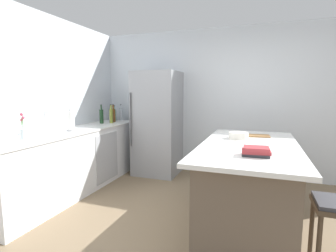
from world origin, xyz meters
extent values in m
plane|color=#7A664C|center=(0.00, 0.00, 0.00)|extent=(7.20, 7.20, 0.00)
cube|color=silver|center=(0.00, 2.25, 1.30)|extent=(6.00, 0.10, 2.60)
cube|color=silver|center=(-2.45, 0.00, 1.30)|extent=(0.10, 6.00, 2.60)
cube|color=white|center=(-2.09, 0.65, 0.45)|extent=(0.63, 2.89, 0.91)
cube|color=white|center=(-2.09, 0.65, 0.92)|extent=(0.66, 2.92, 0.03)
cube|color=#B2B5BA|center=(-1.77, 1.02, 0.45)|extent=(0.01, 0.60, 0.76)
cube|color=brown|center=(0.42, 0.44, 0.44)|extent=(0.85, 1.83, 0.88)
cube|color=white|center=(0.42, 0.44, 0.90)|extent=(1.01, 2.03, 0.04)
cube|color=#93969B|center=(-1.24, 1.85, 0.92)|extent=(0.77, 0.70, 1.85)
cylinder|color=#4C4C51|center=(-1.58, 1.48, 1.02)|extent=(0.02, 0.02, 0.92)
cylinder|color=#473828|center=(0.98, -0.38, 0.29)|extent=(0.04, 0.04, 0.58)
cylinder|color=#473828|center=(0.98, -0.08, 0.29)|extent=(0.04, 0.04, 0.58)
cylinder|color=silver|center=(-2.15, 0.17, 0.95)|extent=(0.05, 0.05, 0.02)
cylinder|color=silver|center=(-2.15, 0.17, 1.10)|extent=(0.02, 0.02, 0.28)
cylinder|color=silver|center=(-2.09, 0.17, 1.22)|extent=(0.14, 0.02, 0.02)
cylinder|color=silver|center=(-2.06, -0.25, 1.00)|extent=(0.07, 0.07, 0.13)
cylinder|color=#4C7F3D|center=(-2.07, -0.25, 1.08)|extent=(0.01, 0.02, 0.18)
sphere|color=#DB4C66|center=(-2.07, -0.25, 1.17)|extent=(0.04, 0.04, 0.04)
cylinder|color=#4C7F3D|center=(-2.05, -0.26, 1.11)|extent=(0.01, 0.02, 0.25)
sphere|color=#DB4C66|center=(-2.05, -0.26, 1.23)|extent=(0.04, 0.04, 0.04)
cylinder|color=#4C7F3D|center=(-2.04, -0.25, 1.09)|extent=(0.01, 0.04, 0.21)
sphere|color=#DB4C66|center=(-2.04, -0.25, 1.19)|extent=(0.04, 0.04, 0.04)
cylinder|color=gray|center=(-2.03, 0.51, 0.94)|extent=(0.14, 0.14, 0.01)
cylinder|color=white|center=(-2.03, 0.51, 1.08)|extent=(0.11, 0.11, 0.26)
cylinder|color=gray|center=(-2.03, 0.51, 1.23)|extent=(0.02, 0.02, 0.04)
cylinder|color=silver|center=(-2.07, 2.01, 1.05)|extent=(0.07, 0.07, 0.23)
cylinder|color=silver|center=(-2.07, 2.01, 1.20)|extent=(0.03, 0.03, 0.07)
cylinder|color=black|center=(-2.07, 2.01, 1.24)|extent=(0.03, 0.03, 0.01)
cylinder|color=#8CB79E|center=(-2.16, 1.90, 1.04)|extent=(0.08, 0.08, 0.21)
cylinder|color=#8CB79E|center=(-2.16, 1.90, 1.18)|extent=(0.03, 0.03, 0.08)
cylinder|color=black|center=(-2.16, 1.90, 1.23)|extent=(0.03, 0.03, 0.01)
cylinder|color=red|center=(-2.13, 1.81, 1.02)|extent=(0.05, 0.05, 0.17)
cylinder|color=red|center=(-2.13, 1.81, 1.13)|extent=(0.02, 0.02, 0.05)
cylinder|color=black|center=(-2.13, 1.81, 1.17)|extent=(0.02, 0.02, 0.01)
cylinder|color=brown|center=(-2.06, 1.71, 1.05)|extent=(0.08, 0.08, 0.24)
cylinder|color=brown|center=(-2.06, 1.71, 1.21)|extent=(0.03, 0.03, 0.08)
cylinder|color=black|center=(-2.06, 1.71, 1.26)|extent=(0.03, 0.03, 0.01)
cylinder|color=#5B3319|center=(-2.03, 1.62, 1.02)|extent=(0.06, 0.06, 0.17)
cylinder|color=#5B3319|center=(-2.03, 1.62, 1.13)|extent=(0.03, 0.03, 0.05)
cylinder|color=black|center=(-2.03, 1.62, 1.16)|extent=(0.03, 0.03, 0.01)
cylinder|color=olive|center=(-2.00, 1.53, 1.06)|extent=(0.06, 0.06, 0.26)
cylinder|color=olive|center=(-2.00, 1.53, 1.23)|extent=(0.03, 0.03, 0.07)
cylinder|color=black|center=(-2.00, 1.53, 1.26)|extent=(0.03, 0.03, 0.01)
cylinder|color=#19381E|center=(-2.13, 1.43, 1.06)|extent=(0.07, 0.07, 0.24)
cylinder|color=#19381E|center=(-2.13, 1.43, 1.22)|extent=(0.02, 0.02, 0.08)
cylinder|color=black|center=(-2.13, 1.43, 1.26)|extent=(0.03, 0.03, 0.01)
cube|color=#2D2D33|center=(0.50, -0.10, 0.94)|extent=(0.23, 0.15, 0.03)
cube|color=#A83338|center=(0.50, -0.10, 0.96)|extent=(0.25, 0.17, 0.03)
cube|color=#A83338|center=(0.50, -0.10, 0.99)|extent=(0.23, 0.18, 0.03)
cylinder|color=silver|center=(0.28, 0.75, 0.96)|extent=(0.24, 0.24, 0.08)
cube|color=#9E7042|center=(0.48, 1.00, 0.93)|extent=(0.33, 0.21, 0.02)
camera|label=1|loc=(0.52, -2.47, 1.48)|focal=27.76mm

